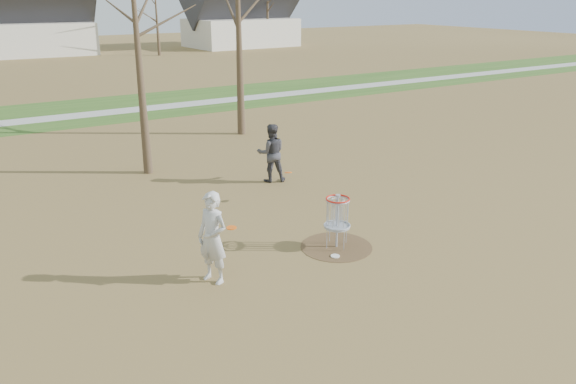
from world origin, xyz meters
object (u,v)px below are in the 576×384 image
object	(u,v)px
disc_grounded	(335,256)
disc_golf_basket	(337,213)
player_throwing	(271,153)
player_standing	(213,238)

from	to	relation	value
disc_grounded	disc_golf_basket	size ratio (longest dim) A/B	0.16
disc_grounded	disc_golf_basket	world-z (taller)	disc_golf_basket
player_throwing	disc_grounded	size ratio (longest dim) A/B	8.92
disc_golf_basket	player_throwing	bearing A→B (deg)	76.96
disc_golf_basket	disc_grounded	bearing A→B (deg)	-129.09
player_standing	player_throwing	xyz separation A→B (m)	(4.59, 5.41, -0.05)
disc_grounded	player_throwing	bearing A→B (deg)	74.60
player_throwing	disc_golf_basket	size ratio (longest dim) A/B	1.45
player_standing	disc_grounded	size ratio (longest dim) A/B	9.38
player_standing	disc_golf_basket	world-z (taller)	player_standing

